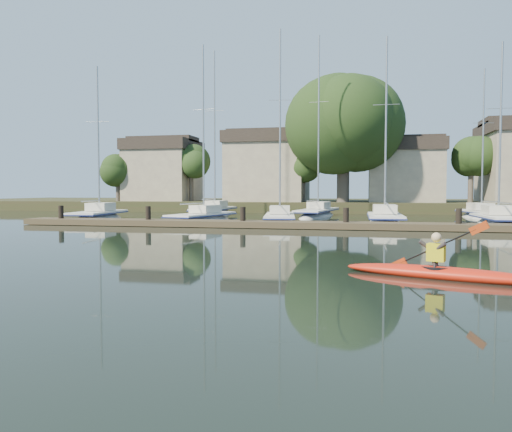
% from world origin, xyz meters
% --- Properties ---
extents(ground, '(160.00, 160.00, 0.00)m').
position_xyz_m(ground, '(0.00, 0.00, 0.00)').
color(ground, black).
rests_on(ground, ground).
extents(kayak, '(4.92, 2.23, 1.59)m').
position_xyz_m(kayak, '(5.87, -1.54, 0.19)').
color(kayak, red).
rests_on(kayak, ground).
extents(dock, '(34.00, 2.00, 1.80)m').
position_xyz_m(dock, '(0.00, 14.00, 0.20)').
color(dock, '#463B28').
rests_on(dock, ground).
extents(sailboat_0, '(3.08, 8.08, 12.50)m').
position_xyz_m(sailboat_0, '(-14.96, 18.51, -0.20)').
color(sailboat_0, silver).
rests_on(sailboat_0, ground).
extents(sailboat_1, '(3.62, 8.40, 13.35)m').
position_xyz_m(sailboat_1, '(-6.90, 18.20, -0.18)').
color(sailboat_1, silver).
rests_on(sailboat_1, ground).
extents(sailboat_2, '(3.22, 8.69, 14.05)m').
position_xyz_m(sailboat_2, '(-1.49, 18.25, -0.18)').
color(sailboat_2, silver).
rests_on(sailboat_2, ground).
extents(sailboat_3, '(2.25, 8.30, 13.36)m').
position_xyz_m(sailboat_3, '(5.33, 18.60, -0.20)').
color(sailboat_3, silver).
rests_on(sailboat_3, ground).
extents(sailboat_4, '(2.38, 7.42, 12.54)m').
position_xyz_m(sailboat_4, '(12.09, 18.30, -0.20)').
color(sailboat_4, silver).
rests_on(sailboat_4, ground).
extents(sailboat_5, '(2.25, 9.49, 15.70)m').
position_xyz_m(sailboat_5, '(-8.89, 27.52, -0.20)').
color(sailboat_5, silver).
rests_on(sailboat_5, ground).
extents(sailboat_6, '(3.48, 10.38, 16.19)m').
position_xyz_m(sailboat_6, '(0.24, 26.84, -0.19)').
color(sailboat_6, silver).
rests_on(sailboat_6, ground).
extents(sailboat_7, '(3.20, 8.15, 12.80)m').
position_xyz_m(sailboat_7, '(12.98, 26.78, -0.19)').
color(sailboat_7, silver).
rests_on(sailboat_7, ground).
extents(shore, '(90.00, 25.25, 12.75)m').
position_xyz_m(shore, '(1.61, 40.29, 3.23)').
color(shore, '#293219').
rests_on(shore, ground).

